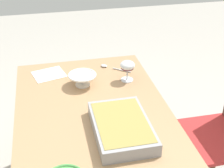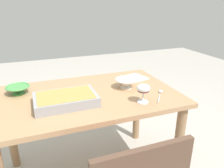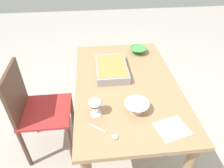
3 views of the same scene
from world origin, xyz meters
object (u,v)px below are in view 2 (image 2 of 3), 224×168
Objects in this scene: casserole_dish at (66,99)px; serving_spoon at (160,93)px; dining_table at (88,109)px; small_bowl at (18,89)px; wine_glass at (143,90)px; napkin at (135,77)px; mixing_bowl at (126,83)px.

casserole_dish is 2.21× the size of serving_spoon.
small_bowl reaches higher than dining_table.
casserole_dish reaches higher than small_bowl.
small_bowl is at bearing 158.67° from serving_spoon.
wine_glass is 0.69× the size of napkin.
wine_glass reaches higher than napkin.
serving_spoon is at bearing -47.97° from mixing_bowl.
serving_spoon is (0.95, -0.37, -0.03)m from small_bowl.
casserole_dish is at bearing -166.24° from mixing_bowl.
dining_table is 0.35m from mixing_bowl.
wine_glass is 0.33× the size of casserole_dish.
wine_glass is at bearing -29.81° from small_bowl.
mixing_bowl is at bearing 2.86° from dining_table.
serving_spoon is at bearing -20.49° from dining_table.
casserole_dish is at bearing 162.32° from wine_glass.
mixing_bowl is 0.26m from napkin.
serving_spoon is (0.66, -0.08, -0.03)m from casserole_dish.
wine_glass is 0.78× the size of small_bowl.
dining_table is 6.91× the size of napkin.
dining_table is at bearing 159.51° from serving_spoon.
napkin is (0.65, 0.31, -0.04)m from casserole_dish.
dining_table is 3.28× the size of casserole_dish.
dining_table is at bearing -157.29° from napkin.
dining_table is 7.80× the size of small_bowl.
mixing_bowl is 1.00× the size of small_bowl.
wine_glass reaches higher than dining_table.
small_bowl is (-0.77, 0.17, -0.01)m from mixing_bowl.
mixing_bowl reaches higher than casserole_dish.
wine_glass is (0.31, -0.25, 0.21)m from dining_table.
casserole_dish is 2.38× the size of small_bowl.
dining_table is 7.80× the size of mixing_bowl.
dining_table is at bearing -177.14° from mixing_bowl.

